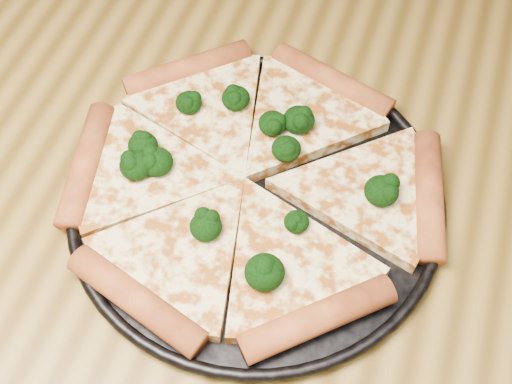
% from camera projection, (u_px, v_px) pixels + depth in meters
% --- Properties ---
extents(dining_table, '(1.20, 0.90, 0.75)m').
position_uv_depth(dining_table, '(129.00, 273.00, 0.71)').
color(dining_table, olive).
rests_on(dining_table, ground).
extents(pizza_pan, '(0.36, 0.36, 0.02)m').
position_uv_depth(pizza_pan, '(256.00, 197.00, 0.64)').
color(pizza_pan, black).
rests_on(pizza_pan, dining_table).
extents(pizza, '(0.38, 0.37, 0.03)m').
position_uv_depth(pizza, '(248.00, 179.00, 0.64)').
color(pizza, '#FFEA9C').
rests_on(pizza, pizza_pan).
extents(broccoli_florets, '(0.26, 0.21, 0.03)m').
position_uv_depth(broccoli_florets, '(240.00, 167.00, 0.64)').
color(broccoli_florets, black).
rests_on(broccoli_florets, pizza).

